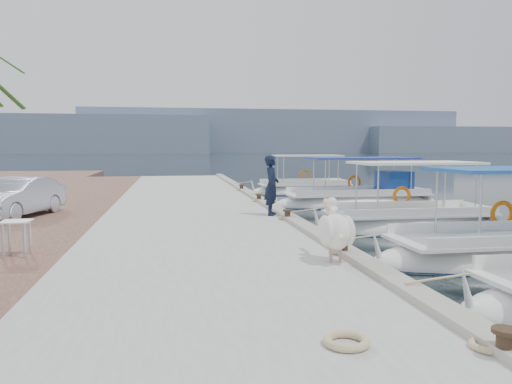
# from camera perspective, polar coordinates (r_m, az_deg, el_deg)

# --- Properties ---
(ground) EXTENTS (400.00, 400.00, 0.00)m
(ground) POSITION_cam_1_polar(r_m,az_deg,el_deg) (13.88, 6.43, -6.13)
(ground) COLOR black
(ground) RESTS_ON ground
(concrete_quay) EXTENTS (6.00, 40.00, 0.50)m
(concrete_quay) POSITION_cam_1_polar(r_m,az_deg,el_deg) (18.26, -7.08, -2.60)
(concrete_quay) COLOR #A3A29D
(concrete_quay) RESTS_ON ground
(quay_curb) EXTENTS (0.44, 40.00, 0.12)m
(quay_curb) POSITION_cam_1_polar(r_m,az_deg,el_deg) (18.55, 1.52, -1.47)
(quay_curb) COLOR gray
(quay_curb) RESTS_ON concrete_quay
(cobblestone_strip) EXTENTS (4.00, 40.00, 0.50)m
(cobblestone_strip) POSITION_cam_1_polar(r_m,az_deg,el_deg) (18.72, -22.57, -2.77)
(cobblestone_strip) COLOR brown
(cobblestone_strip) RESTS_ON ground
(distant_hills) EXTENTS (330.00, 60.00, 18.00)m
(distant_hills) POSITION_cam_1_polar(r_m,az_deg,el_deg) (217.20, -0.79, 6.55)
(distant_hills) COLOR slate
(distant_hills) RESTS_ON ground
(fishing_caique_c) EXTENTS (6.56, 2.44, 2.83)m
(fishing_caique_c) POSITION_cam_1_polar(r_m,az_deg,el_deg) (17.17, 17.01, -3.71)
(fishing_caique_c) COLOR white
(fishing_caique_c) RESTS_ON ground
(fishing_caique_d) EXTENTS (8.00, 2.45, 2.83)m
(fishing_caique_d) POSITION_cam_1_polar(r_m,az_deg,el_deg) (23.39, 11.69, -1.11)
(fishing_caique_d) COLOR white
(fishing_caique_d) RESTS_ON ground
(fishing_caique_e) EXTENTS (6.30, 2.19, 2.83)m
(fishing_caique_e) POSITION_cam_1_polar(r_m,az_deg,el_deg) (28.80, 5.56, 0.04)
(fishing_caique_e) COLOR white
(fishing_caique_e) RESTS_ON ground
(mooring_bollards) EXTENTS (0.28, 20.28, 0.33)m
(mooring_bollards) POSITION_cam_1_polar(r_m,az_deg,el_deg) (15.11, 3.61, -2.51)
(mooring_bollards) COLOR black
(mooring_bollards) RESTS_ON concrete_quay
(pelican) EXTENTS (0.63, 1.57, 1.22)m
(pelican) POSITION_cam_1_polar(r_m,az_deg,el_deg) (9.75, 9.08, -4.29)
(pelican) COLOR tan
(pelican) RESTS_ON concrete_quay
(fisherman) EXTENTS (0.65, 0.81, 1.94)m
(fisherman) POSITION_cam_1_polar(r_m,az_deg,el_deg) (16.12, 1.80, 0.76)
(fisherman) COLOR black
(fisherman) RESTS_ON concrete_quay
(parked_car) EXTENTS (2.31, 3.98, 1.24)m
(parked_car) POSITION_cam_1_polar(r_m,az_deg,el_deg) (17.45, -25.62, -0.56)
(parked_car) COLOR #A2AABA
(parked_car) RESTS_ON cobblestone_strip
(folding_table) EXTENTS (0.55, 0.55, 0.73)m
(folding_table) POSITION_cam_1_polar(r_m,az_deg,el_deg) (11.25, -25.71, -4.01)
(folding_table) COLOR silver
(folding_table) RESTS_ON cobblestone_strip
(rope_coil) EXTENTS (0.54, 0.54, 0.10)m
(rope_coil) POSITION_cam_1_polar(r_m,az_deg,el_deg) (5.94, 10.30, -16.39)
(rope_coil) COLOR #C6B284
(rope_coil) RESTS_ON concrete_quay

